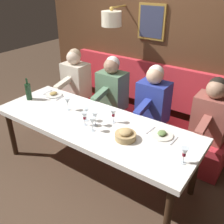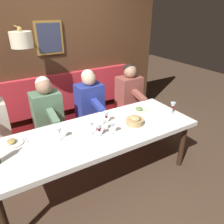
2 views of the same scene
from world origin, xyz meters
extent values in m
plane|color=#4C3828|center=(0.00, 0.00, 0.00)|extent=(12.00, 12.00, 0.00)
cube|color=white|center=(0.00, 0.00, 0.71)|extent=(0.90, 2.49, 0.06)
cylinder|color=#301E12|center=(-0.35, -1.14, 0.34)|extent=(0.07, 0.07, 0.68)
cylinder|color=#301E12|center=(-0.35, 1.14, 0.34)|extent=(0.07, 0.07, 0.68)
cylinder|color=#301E12|center=(0.35, -1.14, 0.34)|extent=(0.07, 0.07, 0.68)
cylinder|color=#301E12|center=(0.35, 1.14, 0.34)|extent=(0.07, 0.07, 0.68)
cube|color=red|center=(0.89, 0.00, 0.23)|extent=(0.52, 2.69, 0.45)
cube|color=#51331E|center=(1.48, 0.00, 1.45)|extent=(0.10, 3.89, 2.90)
cube|color=red|center=(1.39, 0.00, 0.77)|extent=(0.10, 2.69, 0.64)
cube|color=olive|center=(1.42, 0.04, 1.66)|extent=(0.04, 0.41, 0.48)
cube|color=#2D334C|center=(1.40, 0.04, 1.66)|extent=(0.01, 0.35, 0.42)
cylinder|color=#B78E3D|center=(1.25, 0.49, 1.84)|extent=(0.35, 0.02, 0.02)
cylinder|color=beige|center=(1.08, 0.49, 1.70)|extent=(0.28, 0.28, 0.20)
sphere|color=#B78E3D|center=(1.08, 0.49, 1.83)|extent=(0.06, 0.06, 0.06)
cube|color=#934C42|center=(0.89, -1.09, 0.73)|extent=(0.30, 0.40, 0.56)
sphere|color=#A37A60|center=(0.87, -1.09, 1.11)|extent=(0.22, 0.22, 0.22)
sphere|color=black|center=(0.90, -1.09, 1.14)|extent=(0.20, 0.20, 0.20)
cube|color=#934C42|center=(0.60, -1.09, 0.77)|extent=(0.33, 0.09, 0.14)
cube|color=#283893|center=(0.89, -0.33, 0.73)|extent=(0.30, 0.40, 0.56)
sphere|color=#D1A889|center=(0.87, -0.33, 1.11)|extent=(0.22, 0.22, 0.22)
sphere|color=silver|center=(0.90, -0.33, 1.14)|extent=(0.20, 0.20, 0.20)
cube|color=#283893|center=(0.60, -0.33, 0.77)|extent=(0.33, 0.09, 0.14)
cube|color=#567A5B|center=(0.89, 0.35, 0.73)|extent=(0.30, 0.40, 0.56)
sphere|color=#A37A60|center=(0.87, 0.35, 1.11)|extent=(0.22, 0.22, 0.22)
sphere|color=silver|center=(0.90, 0.35, 1.14)|extent=(0.20, 0.20, 0.20)
cube|color=#567A5B|center=(0.60, 0.35, 0.77)|extent=(0.33, 0.09, 0.14)
cube|color=beige|center=(0.89, 1.06, 0.73)|extent=(0.30, 0.40, 0.56)
sphere|color=beige|center=(0.87, 1.06, 1.11)|extent=(0.22, 0.22, 0.22)
sphere|color=tan|center=(0.90, 1.06, 1.14)|extent=(0.20, 0.20, 0.20)
cube|color=beige|center=(0.60, 1.06, 0.77)|extent=(0.33, 0.09, 0.14)
cylinder|color=silver|center=(0.19, -0.78, 0.75)|extent=(0.24, 0.24, 0.01)
ellipsoid|color=#668447|center=(0.19, -0.78, 0.77)|extent=(0.11, 0.09, 0.04)
cube|color=silver|center=(0.17, -0.92, 0.74)|extent=(0.17, 0.02, 0.01)
cube|color=silver|center=(0.21, -0.63, 0.74)|extent=(0.18, 0.03, 0.01)
cylinder|color=silver|center=(0.25, 0.91, 0.75)|extent=(0.24, 0.24, 0.01)
ellipsoid|color=#AD8E4C|center=(0.25, 0.91, 0.77)|extent=(0.11, 0.09, 0.04)
cube|color=silver|center=(0.23, 0.76, 0.74)|extent=(0.17, 0.03, 0.01)
cube|color=silver|center=(0.27, 1.05, 0.74)|extent=(0.18, 0.04, 0.01)
cylinder|color=silver|center=(0.05, 0.43, 0.74)|extent=(0.06, 0.06, 0.00)
cylinder|color=silver|center=(0.05, 0.43, 0.78)|extent=(0.01, 0.01, 0.07)
cone|color=silver|center=(0.05, 0.43, 0.86)|extent=(0.07, 0.07, 0.08)
cylinder|color=silver|center=(-0.15, -0.12, 0.74)|extent=(0.06, 0.06, 0.00)
cylinder|color=silver|center=(-0.15, -0.12, 0.78)|extent=(0.01, 0.01, 0.07)
cone|color=silver|center=(-0.15, -0.12, 0.86)|extent=(0.07, 0.07, 0.08)
cylinder|color=silver|center=(-0.10, -1.13, 0.74)|extent=(0.06, 0.06, 0.00)
cylinder|color=silver|center=(-0.10, -1.13, 0.78)|extent=(0.01, 0.01, 0.07)
cone|color=silver|center=(-0.10, -1.13, 0.86)|extent=(0.07, 0.07, 0.08)
cylinder|color=maroon|center=(-0.10, -1.13, 0.84)|extent=(0.03, 0.03, 0.03)
cylinder|color=silver|center=(0.13, -0.20, 0.74)|extent=(0.06, 0.06, 0.00)
cylinder|color=silver|center=(0.13, -0.20, 0.78)|extent=(0.01, 0.01, 0.07)
cone|color=silver|center=(0.13, -0.20, 0.86)|extent=(0.07, 0.07, 0.08)
cylinder|color=maroon|center=(0.13, -0.20, 0.84)|extent=(0.03, 0.03, 0.03)
cylinder|color=silver|center=(-0.02, 0.08, 0.74)|extent=(0.06, 0.06, 0.00)
cylinder|color=silver|center=(-0.02, 0.08, 0.78)|extent=(0.01, 0.01, 0.07)
cone|color=silver|center=(-0.02, 0.08, 0.86)|extent=(0.07, 0.07, 0.08)
cylinder|color=silver|center=(-0.04, -0.07, 0.74)|extent=(0.06, 0.06, 0.00)
cylinder|color=silver|center=(-0.04, -0.07, 0.78)|extent=(0.01, 0.01, 0.07)
cone|color=silver|center=(-0.04, -0.07, 0.86)|extent=(0.07, 0.07, 0.08)
cylinder|color=silver|center=(-0.11, 0.02, 0.74)|extent=(0.06, 0.06, 0.00)
cylinder|color=silver|center=(-0.11, 0.02, 0.78)|extent=(0.01, 0.01, 0.07)
cone|color=silver|center=(-0.11, 0.02, 0.86)|extent=(0.07, 0.07, 0.08)
cylinder|color=maroon|center=(-0.11, 0.02, 0.83)|extent=(0.03, 0.03, 0.03)
cylinder|color=#19381E|center=(-0.02, 1.08, 0.85)|extent=(0.08, 0.08, 0.22)
cylinder|color=#19381E|center=(-0.02, 1.08, 1.00)|extent=(0.03, 0.03, 0.08)
cylinder|color=tan|center=(-0.08, -0.50, 0.78)|extent=(0.22, 0.22, 0.07)
ellipsoid|color=tan|center=(-0.08, -0.50, 0.83)|extent=(0.15, 0.13, 0.06)
camera|label=1|loc=(-1.95, -1.65, 2.24)|focal=41.05mm
camera|label=2|loc=(-1.96, 0.97, 2.08)|focal=34.31mm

